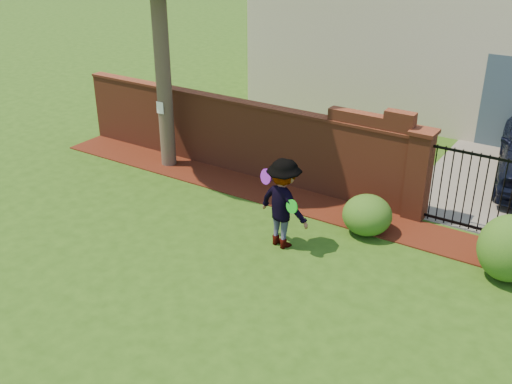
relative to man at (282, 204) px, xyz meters
The scene contains 13 objects.
ground 1.92m from the man, 114.18° to the right, with size 80.00×80.00×0.01m, color #264912.
mulch_bed 2.57m from the man, 132.89° to the left, with size 11.10×1.08×0.03m, color #39130A.
brick_wall 3.65m from the man, 138.01° to the left, with size 8.70×0.31×2.16m.
pillar_left 2.97m from the man, 55.14° to the left, with size 0.50×0.50×1.88m.
iron_gate 3.71m from the man, 41.07° to the left, with size 1.78×0.03×1.60m.
driveway 7.07m from the man, 66.50° to the left, with size 3.20×8.00×0.01m, color slate.
house 10.69m from the man, 88.34° to the left, with size 12.40×6.40×6.30m.
paper_notice 4.65m from the man, 159.02° to the left, with size 0.20×0.01×0.28m, color white.
shrub_left 1.79m from the man, 48.64° to the left, with size 0.95×0.95×0.78m, color #205318.
shrub_middle 3.94m from the man, 16.78° to the left, with size 1.06×1.06×1.17m, color #205318.
man is the anchor object (origin of this frame).
frisbee_purple 0.58m from the man, behind, with size 0.29×0.29×0.03m, color purple.
frisbee_green 0.38m from the man, 31.29° to the right, with size 0.25×0.25×0.02m, color green.
Camera 1 is at (5.58, -6.83, 5.74)m, focal length 41.98 mm.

